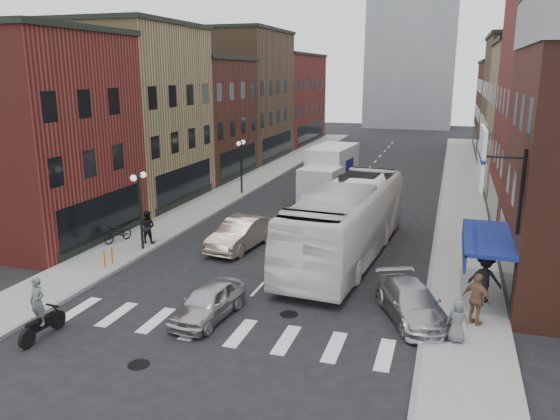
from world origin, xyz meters
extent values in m
plane|color=black|center=(0.00, 0.00, 0.00)|extent=(160.00, 160.00, 0.00)
cube|color=gray|center=(-8.50, 22.00, 0.07)|extent=(3.00, 74.00, 0.15)
cube|color=gray|center=(8.50, 22.00, 0.07)|extent=(3.00, 74.00, 0.15)
cube|color=gray|center=(-7.00, 22.00, 0.00)|extent=(0.20, 74.00, 0.16)
cube|color=gray|center=(7.00, 22.00, 0.00)|extent=(0.20, 74.00, 0.16)
cube|color=silver|center=(0.00, -3.00, 0.00)|extent=(12.00, 2.20, 0.01)
cube|color=maroon|center=(-15.00, 4.50, 5.50)|extent=(10.00, 9.00, 11.00)
cube|color=black|center=(-10.02, 4.50, 1.60)|extent=(0.08, 7.20, 2.20)
cube|color=black|center=(-15.00, 4.50, 11.15)|extent=(10.30, 9.20, 0.30)
cube|color=#927950|center=(-15.00, 14.00, 6.00)|extent=(10.00, 10.00, 12.00)
cube|color=black|center=(-10.02, 14.00, 1.60)|extent=(0.08, 8.00, 2.20)
cube|color=black|center=(-15.00, 14.00, 12.15)|extent=(10.30, 10.20, 0.30)
cube|color=#49231A|center=(-15.00, 24.00, 5.00)|extent=(10.00, 10.00, 10.00)
cube|color=black|center=(-10.02, 24.00, 1.60)|extent=(0.08, 8.00, 2.20)
cube|color=black|center=(-15.00, 24.00, 10.15)|extent=(10.30, 10.20, 0.30)
cube|color=#503A28|center=(-15.00, 35.00, 6.50)|extent=(10.00, 12.00, 13.00)
cube|color=black|center=(-10.02, 35.00, 1.60)|extent=(0.08, 9.60, 2.20)
cube|color=black|center=(-15.00, 35.00, 13.15)|extent=(10.30, 12.20, 0.30)
cube|color=maroon|center=(-15.00, 49.00, 5.50)|extent=(10.00, 16.00, 11.00)
cube|color=black|center=(-10.02, 49.00, 1.60)|extent=(0.08, 12.80, 2.20)
cube|color=black|center=(-15.00, 49.00, 11.15)|extent=(10.30, 16.20, 0.30)
cube|color=black|center=(10.02, 4.50, 1.60)|extent=(0.08, 7.20, 2.20)
cube|color=black|center=(10.02, 14.00, 1.60)|extent=(0.08, 8.00, 2.20)
cube|color=black|center=(10.02, 24.00, 1.60)|extent=(0.08, 8.00, 2.20)
cube|color=#503A28|center=(15.00, 35.00, 6.00)|extent=(10.00, 12.00, 12.00)
cube|color=black|center=(10.02, 35.00, 1.60)|extent=(0.08, 9.60, 2.20)
cube|color=black|center=(15.00, 35.00, 12.15)|extent=(10.30, 12.20, 0.30)
cube|color=#49231A|center=(15.00, 49.00, 5.00)|extent=(10.00, 16.00, 10.00)
cube|color=black|center=(10.02, 49.00, 1.60)|extent=(0.08, 12.80, 2.20)
cube|color=black|center=(15.00, 49.00, 10.15)|extent=(10.30, 16.20, 0.30)
cube|color=navy|center=(9.10, 2.50, 2.70)|extent=(1.80, 5.00, 0.15)
cube|color=navy|center=(8.25, 2.50, 2.35)|extent=(0.10, 5.00, 0.70)
cylinder|color=black|center=(9.90, 0.50, 5.00)|extent=(0.12, 0.12, 3.00)
cylinder|color=black|center=(9.20, 0.50, 6.20)|extent=(1.40, 0.08, 0.08)
cube|color=silver|center=(8.50, 0.50, 6.20)|extent=(0.12, 3.00, 2.00)
cylinder|color=black|center=(-7.40, 4.00, 2.00)|extent=(0.14, 0.14, 4.00)
cylinder|color=black|center=(-7.40, 4.00, 4.00)|extent=(0.06, 0.90, 0.06)
sphere|color=white|center=(-7.40, 3.55, 3.95)|extent=(0.32, 0.32, 0.32)
sphere|color=white|center=(-7.40, 4.45, 3.95)|extent=(0.32, 0.32, 0.32)
cylinder|color=black|center=(-7.40, 18.00, 2.00)|extent=(0.14, 0.14, 4.00)
cylinder|color=black|center=(-7.40, 18.00, 4.00)|extent=(0.06, 0.90, 0.06)
sphere|color=white|center=(-7.40, 17.55, 3.95)|extent=(0.32, 0.32, 0.32)
sphere|color=white|center=(-7.40, 18.45, 3.95)|extent=(0.32, 0.32, 0.32)
cylinder|color=#D8590C|center=(-7.60, 1.00, 0.55)|extent=(0.08, 0.08, 0.80)
cylinder|color=#D8590C|center=(-7.60, 1.60, 0.55)|extent=(0.08, 0.08, 0.80)
cube|color=silver|center=(-0.92, 16.15, 1.41)|extent=(2.73, 2.92, 2.61)
cube|color=black|center=(-0.92, 16.15, 1.67)|extent=(2.66, 1.67, 1.15)
cube|color=silver|center=(-0.92, 20.11, 2.19)|extent=(3.07, 5.63, 3.02)
cube|color=navy|center=(-0.92, 20.11, 2.19)|extent=(2.82, 2.31, 1.25)
cube|color=black|center=(-0.92, 19.91, 0.47)|extent=(2.87, 6.95, 0.36)
cylinder|color=black|center=(-2.11, 16.36, 0.47)|extent=(0.29, 0.94, 0.94)
cylinder|color=black|center=(0.28, 16.36, 0.47)|extent=(0.29, 0.94, 0.94)
cylinder|color=black|center=(-2.11, 19.91, 0.47)|extent=(0.29, 0.94, 0.94)
cylinder|color=black|center=(0.28, 19.91, 0.47)|extent=(0.29, 0.94, 0.94)
cylinder|color=black|center=(-2.11, 21.99, 0.47)|extent=(0.29, 0.94, 0.94)
cylinder|color=black|center=(0.28, 21.99, 0.47)|extent=(0.29, 0.94, 0.94)
cylinder|color=black|center=(-5.65, -4.64, 0.34)|extent=(0.14, 0.68, 0.68)
cylinder|color=black|center=(-5.65, -6.17, 0.34)|extent=(0.14, 0.68, 0.68)
cube|color=black|center=(-5.65, -5.41, 0.56)|extent=(0.39, 1.25, 0.36)
cube|color=black|center=(-5.65, -4.84, 0.98)|extent=(0.57, 0.12, 0.06)
imported|color=slate|center=(-5.65, -5.51, 1.41)|extent=(0.66, 0.47, 1.69)
imported|color=white|center=(2.80, 6.36, 1.87)|extent=(4.18, 13.62, 3.74)
imported|color=#B5B5BA|center=(-0.81, -2.23, 0.66)|extent=(1.92, 4.02, 1.33)
imported|color=beige|center=(-2.76, 6.00, 0.80)|extent=(2.31, 5.01, 1.59)
imported|color=#ACACB1|center=(6.50, 0.00, 0.66)|extent=(3.55, 4.89, 1.32)
imported|color=black|center=(-9.27, 4.62, 0.62)|extent=(1.13, 1.88, 0.93)
imported|color=black|center=(-7.67, 4.97, 1.04)|extent=(0.90, 0.56, 1.78)
imported|color=black|center=(9.12, 2.24, 1.13)|extent=(1.36, 0.86, 1.95)
imported|color=brown|center=(8.76, -0.07, 1.12)|extent=(1.26, 1.12, 1.95)
imported|color=#55595C|center=(8.11, -1.63, 0.91)|extent=(0.83, 0.63, 1.52)
camera|label=1|loc=(7.49, -19.50, 9.03)|focal=35.00mm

